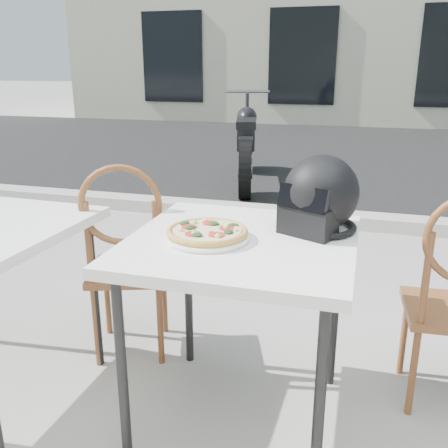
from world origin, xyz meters
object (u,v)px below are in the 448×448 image
(pizza, at_px, (207,231))
(motorcycle, at_px, (246,144))
(helmet, at_px, (320,198))
(plate, at_px, (207,237))
(cafe_table_main, at_px, (241,256))
(cafe_chair_side, at_px, (126,252))

(pizza, height_order, motorcycle, motorcycle)
(motorcycle, bearing_deg, helmet, -85.62)
(plate, height_order, helmet, helmet)
(cafe_table_main, bearing_deg, pizza, -158.55)
(plate, distance_m, helmet, 0.46)
(cafe_table_main, distance_m, pizza, 0.16)
(pizza, bearing_deg, motorcycle, 101.72)
(plate, height_order, pizza, pizza)
(plate, xyz_separation_m, motorcycle, (-0.90, 4.32, -0.32))
(cafe_chair_side, height_order, motorcycle, motorcycle)
(cafe_table_main, bearing_deg, helmet, 34.30)
(helmet, height_order, cafe_chair_side, helmet)
(pizza, relative_size, motorcycle, 0.17)
(cafe_chair_side, bearing_deg, helmet, 152.80)
(helmet, bearing_deg, motorcycle, 132.13)
(pizza, height_order, cafe_chair_side, cafe_chair_side)
(cafe_chair_side, bearing_deg, plate, 126.81)
(helmet, xyz_separation_m, motorcycle, (-1.28, 4.10, -0.44))
(cafe_table_main, height_order, helmet, helmet)
(cafe_table_main, bearing_deg, plate, -158.45)
(helmet, distance_m, motorcycle, 4.32)
(plate, bearing_deg, cafe_table_main, 21.55)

